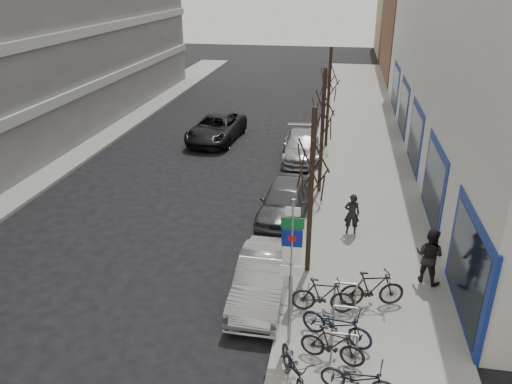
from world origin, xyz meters
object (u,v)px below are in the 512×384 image
at_px(meter_mid, 307,187).
at_px(parked_car_mid, 285,201).
at_px(bike_rack, 345,316).
at_px(pedestrian_near, 352,214).
at_px(meter_front, 292,256).
at_px(parked_car_back, 301,146).
at_px(highway_sign_pole, 291,265).
at_px(tree_near, 313,154).
at_px(tree_far, 330,74).
at_px(bike_mid_inner, 323,295).
at_px(lane_car, 216,128).
at_px(bike_near_right, 333,345).
at_px(meter_back, 315,146).
at_px(bike_near_left, 294,365).
at_px(bike_far_curb, 359,376).
at_px(parked_car_front, 262,278).
at_px(pedestrian_far, 429,255).
at_px(bike_mid_curb, 337,321).
at_px(bike_far_inner, 372,288).
at_px(tree_mid, 324,102).

relative_size(meter_mid, parked_car_mid, 0.28).
relative_size(bike_rack, pedestrian_near, 1.44).
xyz_separation_m(meter_front, meter_mid, (0.00, 5.50, 0.00)).
xyz_separation_m(meter_mid, parked_car_back, (-0.75, 6.02, -0.24)).
bearing_deg(highway_sign_pole, tree_near, 86.74).
height_order(tree_far, parked_car_mid, tree_far).
height_order(bike_mid_inner, lane_car, lane_car).
distance_m(bike_near_right, bike_mid_inner, 1.98).
bearing_deg(bike_mid_inner, highway_sign_pole, 147.90).
distance_m(tree_far, lane_car, 7.19).
bearing_deg(pedestrian_near, bike_near_right, 83.11).
bearing_deg(parked_car_back, lane_car, 151.41).
height_order(meter_back, bike_near_left, meter_back).
xyz_separation_m(tree_near, pedestrian_near, (1.37, 2.78, -3.17)).
distance_m(highway_sign_pole, bike_mid_inner, 2.39).
distance_m(bike_far_curb, parked_car_mid, 9.31).
xyz_separation_m(bike_near_right, parked_car_front, (-2.14, 2.50, 0.03)).
xyz_separation_m(meter_front, pedestrian_far, (4.13, 0.50, 0.15)).
relative_size(meter_mid, parked_car_front, 0.31).
distance_m(bike_near_left, bike_mid_inner, 2.91).
height_order(lane_car, pedestrian_far, pedestrian_far).
bearing_deg(bike_near_left, bike_rack, 38.67).
bearing_deg(meter_mid, tree_near, -84.86).
relative_size(parked_car_mid, lane_car, 0.83).
relative_size(bike_rack, pedestrian_far, 1.24).
bearing_deg(bike_mid_inner, bike_rack, -145.19).
relative_size(meter_front, meter_back, 1.00).
relative_size(meter_back, bike_near_left, 0.70).
distance_m(tree_near, meter_front, 3.26).
relative_size(bike_far_curb, pedestrian_far, 0.94).
bearing_deg(pedestrian_far, parked_car_back, -35.70).
height_order(parked_car_front, pedestrian_near, pedestrian_near).
height_order(meter_back, lane_car, lane_car).
relative_size(meter_back, parked_car_back, 0.27).
distance_m(parked_car_back, pedestrian_near, 8.64).
bearing_deg(tree_far, bike_near_right, -86.92).
distance_m(bike_rack, bike_near_left, 2.36).
distance_m(meter_mid, meter_back, 5.50).
height_order(tree_far, lane_car, tree_far).
bearing_deg(meter_mid, parked_car_front, -96.67).
xyz_separation_m(highway_sign_pole, bike_near_left, (0.28, -1.46, -1.76)).
bearing_deg(highway_sign_pole, parked_car_back, 93.94).
distance_m(bike_mid_curb, pedestrian_far, 4.23).
bearing_deg(meter_back, tree_near, -87.55).
bearing_deg(bike_far_inner, meter_back, -2.34).
bearing_deg(tree_mid, bike_rack, -82.72).
bearing_deg(meter_front, lane_car, 113.14).
xyz_separation_m(tree_far, bike_near_left, (0.08, -17.97, -3.40)).
bearing_deg(parked_car_back, tree_mid, -79.73).
distance_m(tree_mid, bike_far_inner, 8.97).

